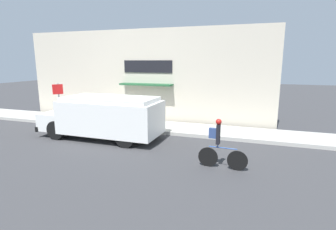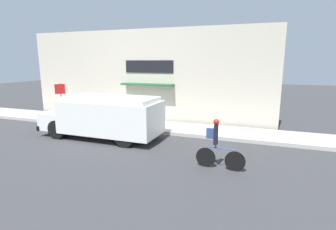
{
  "view_description": "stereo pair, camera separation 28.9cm",
  "coord_description": "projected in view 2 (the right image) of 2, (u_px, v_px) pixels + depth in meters",
  "views": [
    {
      "loc": [
        6.77,
        -12.23,
        3.71
      ],
      "look_at": [
        2.73,
        -0.2,
        1.1
      ],
      "focal_mm": 28.0,
      "sensor_mm": 36.0,
      "label": 1
    },
    {
      "loc": [
        7.05,
        -12.13,
        3.71
      ],
      "look_at": [
        2.73,
        -0.2,
        1.1
      ],
      "focal_mm": 28.0,
      "sensor_mm": 36.0,
      "label": 2
    }
  ],
  "objects": [
    {
      "name": "school_bus",
      "position": [
        105.0,
        116.0,
        12.72
      ],
      "size": [
        6.06,
        2.69,
        2.05
      ],
      "rotation": [
        0.0,
        0.0,
        -0.01
      ],
      "color": "white",
      "rests_on": "ground_plane"
    },
    {
      "name": "trash_bin",
      "position": [
        84.0,
        111.0,
        16.48
      ],
      "size": [
        0.55,
        0.55,
        0.93
      ],
      "color": "slate",
      "rests_on": "sidewalk"
    },
    {
      "name": "cyclist",
      "position": [
        217.0,
        146.0,
        9.08
      ],
      "size": [
        1.73,
        0.2,
        1.78
      ],
      "rotation": [
        0.0,
        0.0,
        -0.04
      ],
      "color": "black",
      "rests_on": "ground_plane"
    },
    {
      "name": "sidewalk",
      "position": [
        132.0,
        124.0,
        15.31
      ],
      "size": [
        28.0,
        2.3,
        0.18
      ],
      "color": "#ADAAA3",
      "rests_on": "ground_plane"
    },
    {
      "name": "storefront",
      "position": [
        142.0,
        76.0,
        16.11
      ],
      "size": [
        15.95,
        0.84,
        5.6
      ],
      "color": "beige",
      "rests_on": "ground_plane"
    },
    {
      "name": "ground_plane",
      "position": [
        122.0,
        131.0,
        14.27
      ],
      "size": [
        70.0,
        70.0,
        0.0
      ],
      "primitive_type": "plane",
      "color": "#38383A"
    },
    {
      "name": "stop_sign_post",
      "position": [
        61.0,
        95.0,
        16.1
      ],
      "size": [
        0.45,
        0.45,
        2.22
      ],
      "color": "slate",
      "rests_on": "sidewalk"
    }
  ]
}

